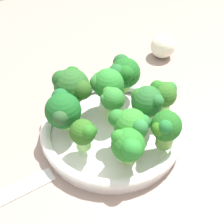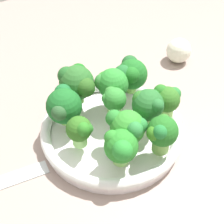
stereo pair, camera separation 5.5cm
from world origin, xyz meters
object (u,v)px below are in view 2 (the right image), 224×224
Objects in this scene: broccoli_floret_1 at (149,106)px; bowl at (112,131)px; broccoli_floret_7 at (114,100)px; broccoli_floret_3 at (128,128)px; broccoli_floret_9 at (167,100)px; broccoli_floret_6 at (80,130)px; broccoli_floret_5 at (77,82)px; broccoli_floret_10 at (131,73)px; garlic_bulb at (179,51)px; broccoli_floret_4 at (162,132)px; broccoli_floret_0 at (111,84)px; broccoli_floret_8 at (121,147)px; broccoli_floret_2 at (64,105)px.

bowl is at bearing 61.21° from broccoli_floret_1.
broccoli_floret_7 reaches higher than bowl.
broccoli_floret_9 is (2.10, -9.22, -0.01)cm from broccoli_floret_3.
broccoli_floret_1 is 4.02cm from broccoli_floret_9.
broccoli_floret_3 is at bearing 168.54° from broccoli_floret_7.
broccoli_floret_6 is at bearing 109.97° from broccoli_floret_7.
broccoli_floret_5 is 1.10× the size of broccoli_floret_10.
broccoli_floret_3 reaches higher than broccoli_floret_9.
garlic_bulb reaches higher than bowl.
broccoli_floret_10 is at bearing -51.52° from bowl.
broccoli_floret_5 is at bearing 99.05° from garlic_bulb.
broccoli_floret_9 is at bearing -77.17° from broccoli_floret_3.
broccoli_floret_4 reaches higher than bowl.
broccoli_floret_0 reaches higher than broccoli_floret_8.
broccoli_floret_7 is (-6.61, -3.51, -0.79)cm from broccoli_floret_5.
broccoli_floret_4 is 1.06× the size of broccoli_floret_8.
garlic_bulb is (4.28, -26.87, -4.87)cm from broccoli_floret_5.
broccoli_floret_4 reaches higher than broccoli_floret_9.
garlic_bulb is (12.56, -24.66, 1.14)cm from bowl.
broccoli_floret_10 is (4.24, -6.14, 0.52)cm from broccoli_floret_7.
broccoli_floret_4 is 17.83cm from broccoli_floret_5.
bowl is 10.88cm from broccoli_floret_9.
broccoli_floret_3 is at bearing 145.16° from broccoli_floret_10.
broccoli_floret_9 is (-4.36, -7.91, -0.09)cm from broccoli_floret_7.
broccoli_floret_7 is at bearing 124.65° from broccoli_floret_10.
broccoli_floret_5 reaches higher than broccoli_floret_1.
broccoli_floret_1 is 1.05× the size of broccoli_floret_4.
broccoli_floret_2 is 0.99× the size of broccoli_floret_10.
broccoli_floret_7 reaches higher than broccoli_floret_6.
garlic_bulb is at bearing -80.95° from broccoli_floret_5.
broccoli_floret_10 is 1.23× the size of garlic_bulb.
broccoli_floret_2 is at bearing 37.34° from broccoli_floret_4.
broccoli_floret_1 is 1.26× the size of garlic_bulb.
broccoli_floret_7 is at bearing -37.85° from bowl.
broccoli_floret_10 is at bearing 11.65° from broccoli_floret_9.
broccoli_floret_8 is at bearing 158.38° from bowl.
broccoli_floret_9 is (-1.54, -15.66, 0.41)cm from broccoli_floret_6.
broccoli_floret_2 reaches higher than broccoli_floret_9.
broccoli_floret_8 is (-7.50, 2.97, 5.11)cm from bowl.
broccoli_floret_8 is at bearing 125.97° from garlic_bulb.
broccoli_floret_10 reaches higher than broccoli_floret_8.
broccoli_floret_2 is 5.86cm from broccoli_floret_6.
broccoli_floret_5 is (13.06, 2.20, 0.86)cm from broccoli_floret_3.
broccoli_floret_7 is 1.00× the size of broccoli_floret_9.
broccoli_floret_6 is (-6.28, 9.32, -0.95)cm from broccoli_floret_0.
broccoli_floret_3 is at bearing 163.79° from broccoli_floret_0.
broccoli_floret_1 is at bearing -118.79° from bowl.
broccoli_floret_5 reaches higher than broccoli_floret_10.
broccoli_floret_2 is 1.07× the size of broccoli_floret_8.
broccoli_floret_0 and broccoli_floret_1 have the same top height.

